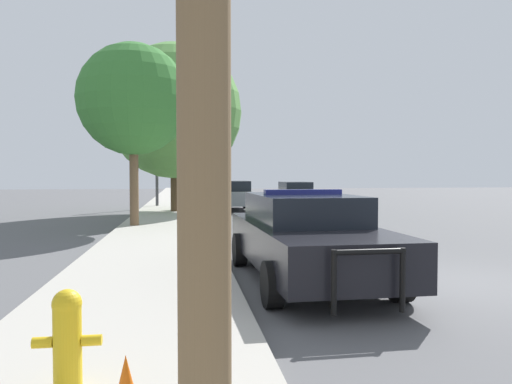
% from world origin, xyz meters
% --- Properties ---
extents(ground_plane, '(110.00, 110.00, 0.00)m').
position_xyz_m(ground_plane, '(0.00, 0.00, 0.00)').
color(ground_plane, '#565659').
extents(sidewalk_left, '(3.00, 110.00, 0.13)m').
position_xyz_m(sidewalk_left, '(-5.10, 0.00, 0.07)').
color(sidewalk_left, '#ADA89E').
rests_on(sidewalk_left, ground_plane).
extents(police_car, '(2.25, 5.41, 1.59)m').
position_xyz_m(police_car, '(-2.33, 0.54, 0.79)').
color(police_car, black).
rests_on(police_car, ground_plane).
extents(fire_hydrant, '(0.53, 0.23, 0.82)m').
position_xyz_m(fire_hydrant, '(-5.36, -3.85, 0.57)').
color(fire_hydrant, gold).
rests_on(fire_hydrant, sidewalk_left).
extents(traffic_light, '(3.95, 0.35, 4.75)m').
position_xyz_m(traffic_light, '(-4.26, 19.72, 3.52)').
color(traffic_light, '#424247').
rests_on(traffic_light, sidewalk_left).
extents(car_background_midblock, '(1.92, 4.67, 1.51)m').
position_xyz_m(car_background_midblock, '(-1.93, 17.42, 0.79)').
color(car_background_midblock, slate).
rests_on(car_background_midblock, ground_plane).
extents(car_background_oncoming, '(2.09, 4.27, 1.40)m').
position_xyz_m(car_background_oncoming, '(1.98, 20.21, 0.74)').
color(car_background_oncoming, slate).
rests_on(car_background_oncoming, ground_plane).
extents(car_background_distant, '(2.03, 4.67, 1.38)m').
position_xyz_m(car_background_distant, '(-1.09, 40.67, 0.74)').
color(car_background_distant, '#474C51').
rests_on(car_background_distant, ground_plane).
extents(tree_sidewalk_near, '(3.73, 3.73, 6.09)m').
position_xyz_m(tree_sidewalk_near, '(-6.09, 9.25, 4.34)').
color(tree_sidewalk_near, brown).
rests_on(tree_sidewalk_near, sidewalk_left).
extents(tree_sidewalk_mid, '(6.23, 6.23, 7.74)m').
position_xyz_m(tree_sidewalk_mid, '(-4.84, 15.55, 4.75)').
color(tree_sidewalk_mid, '#4C3823').
rests_on(tree_sidewalk_mid, sidewalk_left).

